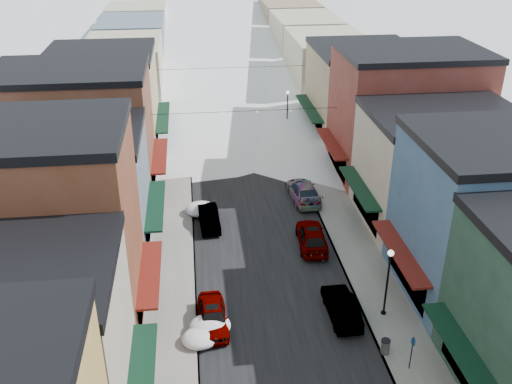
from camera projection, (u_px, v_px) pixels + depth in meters
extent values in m
cube|color=black|center=(230.00, 107.00, 70.31)|extent=(10.00, 160.00, 0.01)
cube|color=gray|center=(176.00, 109.00, 69.59)|extent=(3.20, 160.00, 0.15)
cube|color=gray|center=(282.00, 105.00, 70.97)|extent=(3.20, 160.00, 0.15)
cube|color=slate|center=(188.00, 108.00, 69.75)|extent=(0.10, 160.00, 0.15)
cube|color=slate|center=(270.00, 105.00, 70.81)|extent=(0.10, 160.00, 0.15)
cube|color=#B4A891|center=(8.00, 363.00, 24.79)|extent=(10.00, 8.00, 9.00)
cube|color=black|center=(141.00, 374.00, 25.96)|extent=(1.20, 6.80, 0.15)
cube|color=brown|center=(33.00, 238.00, 31.15)|extent=(11.00, 8.00, 12.00)
cube|color=black|center=(11.00, 131.00, 28.34)|extent=(11.20, 8.20, 0.50)
cube|color=maroon|center=(150.00, 273.00, 33.05)|extent=(1.20, 6.80, 0.15)
cube|color=slate|center=(73.00, 196.00, 39.53)|extent=(10.00, 9.00, 8.50)
cube|color=black|center=(63.00, 135.00, 37.50)|extent=(10.20, 9.20, 0.50)
cube|color=black|center=(156.00, 205.00, 40.59)|extent=(1.20, 7.65, 0.15)
cube|color=brown|center=(77.00, 136.00, 46.95)|extent=(12.00, 9.00, 10.50)
cube|color=black|center=(67.00, 70.00, 44.48)|extent=(12.20, 9.20, 0.50)
cube|color=maroon|center=(160.00, 156.00, 48.57)|extent=(1.20, 7.65, 0.15)
cube|color=tan|center=(104.00, 104.00, 56.15)|extent=(10.00, 11.00, 9.50)
cube|color=black|center=(98.00, 53.00, 53.90)|extent=(10.20, 11.20, 0.50)
cube|color=black|center=(163.00, 117.00, 57.44)|extent=(1.20, 9.35, 0.15)
cube|color=black|center=(464.00, 354.00, 27.11)|extent=(1.20, 7.65, 0.15)
cube|color=#345477|center=(491.00, 221.00, 34.87)|extent=(10.00, 9.00, 10.00)
cube|color=black|center=(509.00, 141.00, 32.50)|extent=(10.20, 9.20, 0.50)
cube|color=maroon|center=(400.00, 252.00, 35.09)|extent=(1.20, 7.65, 0.15)
cube|color=#B9AB95|center=(438.00, 171.00, 43.24)|extent=(11.00, 9.00, 8.50)
cube|color=black|center=(447.00, 115.00, 41.21)|extent=(11.20, 9.20, 0.50)
cube|color=black|center=(359.00, 188.00, 43.07)|extent=(1.20, 7.65, 0.15)
cube|color=maroon|center=(405.00, 116.00, 50.71)|extent=(12.00, 9.00, 11.00)
cube|color=black|center=(413.00, 51.00, 48.12)|extent=(12.20, 9.20, 0.50)
cube|color=maroon|center=(331.00, 143.00, 51.05)|extent=(1.20, 7.65, 0.15)
cube|color=#948061|center=(362.00, 94.00, 59.92)|extent=(10.00, 11.00, 9.00)
cube|color=black|center=(366.00, 49.00, 57.78)|extent=(10.20, 11.20, 0.50)
cube|color=black|center=(309.00, 108.00, 59.92)|extent=(1.20, 9.35, 0.15)
cube|color=gray|center=(125.00, 74.00, 68.98)|extent=(9.00, 13.00, 8.00)
cube|color=gray|center=(327.00, 68.00, 71.60)|extent=(9.00, 13.00, 8.00)
cube|color=gray|center=(133.00, 48.00, 81.39)|extent=(9.00, 13.00, 8.00)
cube|color=gray|center=(305.00, 44.00, 84.01)|extent=(9.00, 13.00, 8.00)
cube|color=gray|center=(140.00, 29.00, 93.80)|extent=(9.00, 13.00, 8.00)
cube|color=gray|center=(289.00, 26.00, 96.43)|extent=(9.00, 13.00, 8.00)
cube|color=gray|center=(144.00, 15.00, 106.22)|extent=(9.00, 13.00, 8.00)
cube|color=gray|center=(277.00, 12.00, 108.84)|extent=(9.00, 13.00, 8.00)
cylinder|color=black|center=(246.00, 111.00, 49.79)|extent=(16.40, 0.04, 0.04)
cylinder|color=black|center=(232.00, 68.00, 63.09)|extent=(16.40, 0.04, 0.04)
imported|color=gray|center=(213.00, 316.00, 33.42)|extent=(1.87, 4.31, 1.45)
imported|color=black|center=(209.00, 218.00, 44.00)|extent=(1.72, 4.26, 1.38)
imported|color=#A3A6AB|center=(200.00, 125.00, 62.47)|extent=(2.55, 5.24, 1.47)
imported|color=black|center=(341.00, 306.00, 34.23)|extent=(1.61, 4.46, 1.46)
imported|color=gray|center=(312.00, 236.00, 41.30)|extent=(2.30, 5.05, 1.68)
imported|color=black|center=(303.00, 191.00, 47.91)|extent=(2.47, 5.53, 1.57)
imported|color=gray|center=(218.00, 103.00, 69.50)|extent=(2.18, 4.43, 1.45)
imported|color=white|center=(237.00, 93.00, 73.03)|extent=(3.04, 5.50, 1.46)
cylinder|color=black|center=(411.00, 353.00, 29.98)|extent=(0.06, 0.06, 2.13)
cube|color=navy|center=(413.00, 342.00, 29.64)|extent=(0.14, 0.27, 0.39)
cylinder|color=#5C5E61|center=(385.00, 347.00, 31.34)|extent=(0.48, 0.48, 0.83)
cylinder|color=black|center=(386.00, 341.00, 31.15)|extent=(0.52, 0.52, 0.06)
cylinder|color=black|center=(383.00, 313.00, 34.53)|extent=(0.31, 0.31, 0.10)
cylinder|color=black|center=(387.00, 285.00, 33.62)|extent=(0.13, 0.13, 4.18)
sphere|color=white|center=(391.00, 253.00, 32.61)|extent=(0.38, 0.38, 0.38)
cylinder|color=black|center=(287.00, 130.00, 62.59)|extent=(0.31, 0.31, 0.10)
cylinder|color=black|center=(287.00, 112.00, 61.68)|extent=(0.12, 0.12, 4.16)
sphere|color=white|center=(288.00, 92.00, 60.67)|extent=(0.37, 0.37, 0.37)
ellipsoid|color=white|center=(210.00, 326.00, 32.96)|extent=(2.44, 2.06, 1.03)
ellipsoid|color=white|center=(212.00, 316.00, 34.16)|extent=(1.04, 0.94, 0.52)
ellipsoid|color=white|center=(200.00, 338.00, 32.15)|extent=(2.08, 1.76, 0.88)
ellipsoid|color=white|center=(203.00, 327.00, 33.33)|extent=(0.89, 0.80, 0.45)
ellipsoid|color=white|center=(201.00, 209.00, 45.65)|extent=(2.46, 2.09, 1.04)
ellipsoid|color=white|center=(203.00, 205.00, 46.85)|extent=(1.05, 0.95, 0.53)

